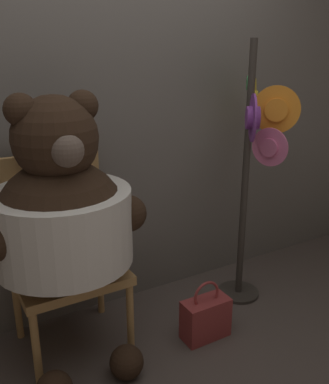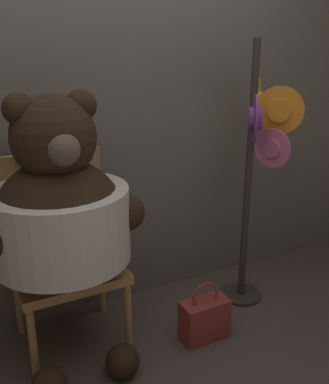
{
  "view_description": "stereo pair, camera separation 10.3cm",
  "coord_description": "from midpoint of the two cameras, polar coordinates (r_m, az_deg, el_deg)",
  "views": [
    {
      "loc": [
        -0.93,
        -1.61,
        1.61
      ],
      "look_at": [
        0.2,
        0.35,
        0.84
      ],
      "focal_mm": 40.0,
      "sensor_mm": 36.0,
      "label": 1
    },
    {
      "loc": [
        -0.84,
        -1.65,
        1.61
      ],
      "look_at": [
        0.2,
        0.35,
        0.84
      ],
      "focal_mm": 40.0,
      "sensor_mm": 36.0,
      "label": 2
    }
  ],
  "objects": [
    {
      "name": "ground_plane",
      "position": [
        2.46,
        0.9,
        -22.25
      ],
      "size": [
        14.0,
        14.0,
        0.0
      ],
      "primitive_type": "plane",
      "color": "#4C423D"
    },
    {
      "name": "wall_back",
      "position": [
        2.58,
        -7.18,
        10.45
      ],
      "size": [
        8.0,
        0.1,
        2.49
      ],
      "color": "#66605B",
      "rests_on": "ground_plane"
    },
    {
      "name": "chair",
      "position": [
        2.44,
        -12.31,
        -7.06
      ],
      "size": [
        0.57,
        0.5,
        1.07
      ],
      "color": "#B2844C",
      "rests_on": "ground_plane"
    },
    {
      "name": "teddy_bear",
      "position": [
        2.18,
        -12.38,
        -3.19
      ],
      "size": [
        0.84,
        0.74,
        1.43
      ],
      "color": "black",
      "rests_on": "ground_plane"
    },
    {
      "name": "hat_display_rack",
      "position": [
        2.69,
        13.23,
        4.77
      ],
      "size": [
        0.41,
        0.48,
        1.66
      ],
      "color": "#332D28",
      "rests_on": "ground_plane"
    },
    {
      "name": "handbag_on_ground",
      "position": [
        2.58,
        6.55,
        -16.44
      ],
      "size": [
        0.28,
        0.14,
        0.36
      ],
      "color": "maroon",
      "rests_on": "ground_plane"
    }
  ]
}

